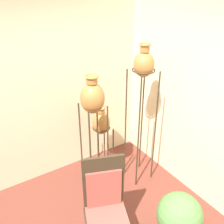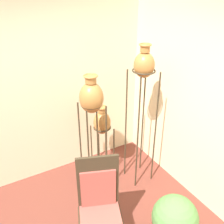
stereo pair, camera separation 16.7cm
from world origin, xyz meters
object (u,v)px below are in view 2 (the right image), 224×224
at_px(vase_stand_tall, 144,71).
at_px(vase_stand_medium, 91,100).
at_px(potted_plant, 174,220).
at_px(vase_stand_short, 102,123).
at_px(chair, 100,206).

xyz_separation_m(vase_stand_tall, vase_stand_medium, (-0.68, 0.10, -0.27)).
relative_size(vase_stand_tall, potted_plant, 3.14).
height_order(vase_stand_tall, vase_stand_short, vase_stand_tall).
bearing_deg(vase_stand_short, potted_plant, -88.54).
bearing_deg(vase_stand_tall, chair, -143.63).
bearing_deg(chair, potted_plant, -3.33).
height_order(vase_stand_medium, potted_plant, vase_stand_medium).
bearing_deg(vase_stand_medium, vase_stand_tall, -8.22).
relative_size(vase_stand_tall, vase_stand_medium, 1.17).
relative_size(vase_stand_medium, vase_stand_short, 1.61).
bearing_deg(vase_stand_medium, vase_stand_short, 48.86).
relative_size(vase_stand_medium, potted_plant, 2.68).
bearing_deg(vase_stand_short, vase_stand_tall, -54.76).
xyz_separation_m(vase_stand_medium, vase_stand_short, (0.34, 0.39, -0.61)).
xyz_separation_m(vase_stand_medium, chair, (-0.36, -0.86, -0.75)).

